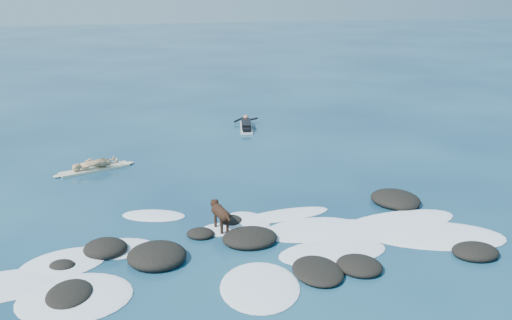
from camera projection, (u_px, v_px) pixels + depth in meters
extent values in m
plane|color=#0A2642|center=(228.00, 242.00, 15.10)|extent=(160.00, 160.00, 0.00)
ellipsoid|color=black|center=(231.00, 221.00, 16.29)|extent=(0.82, 0.89, 0.21)
ellipsoid|color=black|center=(62.00, 265.00, 13.71)|extent=(0.73, 0.65, 0.24)
ellipsoid|color=black|center=(475.00, 252.00, 14.33)|extent=(1.28, 1.09, 0.37)
ellipsoid|color=black|center=(201.00, 234.00, 15.41)|extent=(0.94, 0.88, 0.27)
ellipsoid|color=black|center=(250.00, 238.00, 15.08)|extent=(1.49, 1.27, 0.42)
ellipsoid|color=black|center=(157.00, 256.00, 14.05)|extent=(1.99, 1.99, 0.50)
ellipsoid|color=black|center=(106.00, 249.00, 14.45)|extent=(1.34, 1.26, 0.46)
ellipsoid|color=black|center=(318.00, 271.00, 13.42)|extent=(1.19, 1.53, 0.30)
ellipsoid|color=black|center=(69.00, 294.00, 12.45)|extent=(1.22, 1.42, 0.28)
ellipsoid|color=black|center=(395.00, 199.00, 17.69)|extent=(1.96, 2.05, 0.47)
ellipsoid|color=black|center=(359.00, 266.00, 13.65)|extent=(1.47, 1.51, 0.34)
ellipsoid|color=white|center=(247.00, 222.00, 16.28)|extent=(1.57, 1.86, 0.12)
ellipsoid|color=white|center=(333.00, 252.00, 14.50)|extent=(2.92, 1.54, 0.12)
ellipsoid|color=white|center=(75.00, 297.00, 12.43)|extent=(2.56, 2.22, 0.12)
ellipsoid|color=white|center=(260.00, 287.00, 12.86)|extent=(2.29, 2.68, 0.12)
ellipsoid|color=white|center=(118.00, 249.00, 14.68)|extent=(2.10, 1.44, 0.12)
ellipsoid|color=white|center=(64.00, 263.00, 13.93)|extent=(2.58, 2.21, 0.12)
ellipsoid|color=white|center=(399.00, 222.00, 16.32)|extent=(3.74, 1.76, 0.12)
ellipsoid|color=white|center=(311.00, 230.00, 15.81)|extent=(2.89, 1.69, 0.12)
ellipsoid|color=white|center=(343.00, 232.00, 15.66)|extent=(3.68, 2.37, 0.12)
ellipsoid|color=white|center=(154.00, 216.00, 16.74)|extent=(2.08, 1.49, 0.12)
ellipsoid|color=white|center=(285.00, 215.00, 16.78)|extent=(2.88, 1.16, 0.12)
ellipsoid|color=white|center=(433.00, 235.00, 15.47)|extent=(4.33, 3.17, 0.12)
ellipsoid|color=white|center=(2.00, 286.00, 12.88)|extent=(2.78, 1.77, 0.12)
ellipsoid|color=white|center=(221.00, 230.00, 15.80)|extent=(1.10, 0.90, 0.12)
cube|color=beige|center=(95.00, 169.00, 20.73)|extent=(2.53, 1.33, 0.08)
ellipsoid|color=beige|center=(127.00, 163.00, 21.40)|extent=(0.57, 0.44, 0.09)
ellipsoid|color=beige|center=(60.00, 176.00, 20.05)|extent=(0.57, 0.44, 0.09)
imported|color=tan|center=(93.00, 147.00, 20.47)|extent=(0.57, 0.69, 1.63)
cube|color=silver|center=(246.00, 127.00, 26.56)|extent=(1.03, 2.41, 0.09)
ellipsoid|color=silver|center=(246.00, 122.00, 27.68)|extent=(0.39, 0.56, 0.09)
cube|color=black|center=(246.00, 124.00, 26.51)|extent=(0.73, 1.50, 0.23)
sphere|color=#AE735B|center=(246.00, 117.00, 27.27)|extent=(0.29, 0.29, 0.25)
cylinder|color=black|center=(240.00, 119.00, 27.45)|extent=(0.60, 0.20, 0.27)
cylinder|color=black|center=(252.00, 119.00, 27.47)|extent=(0.53, 0.42, 0.27)
cube|color=black|center=(247.00, 129.00, 25.76)|extent=(0.48, 0.65, 0.15)
cylinder|color=black|center=(221.00, 213.00, 15.55)|extent=(0.43, 0.69, 0.31)
sphere|color=black|center=(217.00, 209.00, 15.80)|extent=(0.38, 0.38, 0.33)
sphere|color=black|center=(225.00, 217.00, 15.30)|extent=(0.35, 0.35, 0.30)
sphere|color=black|center=(215.00, 203.00, 15.93)|extent=(0.27, 0.27, 0.23)
cone|color=black|center=(213.00, 202.00, 16.05)|extent=(0.15, 0.17, 0.12)
cone|color=black|center=(213.00, 201.00, 15.86)|extent=(0.12, 0.10, 0.11)
cone|color=black|center=(217.00, 200.00, 15.91)|extent=(0.12, 0.10, 0.11)
cylinder|color=black|center=(216.00, 222.00, 15.81)|extent=(0.09, 0.09, 0.42)
cylinder|color=black|center=(221.00, 221.00, 15.88)|extent=(0.09, 0.09, 0.42)
cylinder|color=black|center=(222.00, 228.00, 15.42)|extent=(0.09, 0.09, 0.42)
cylinder|color=black|center=(227.00, 227.00, 15.49)|extent=(0.09, 0.09, 0.42)
cylinder|color=black|center=(227.00, 217.00, 15.16)|extent=(0.11, 0.31, 0.18)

